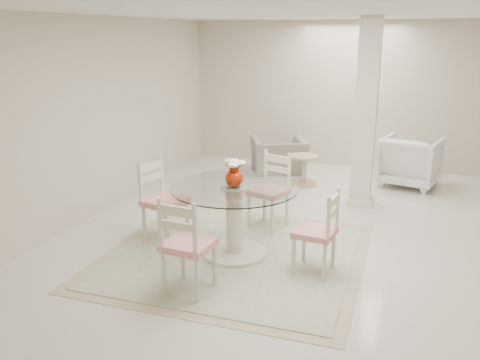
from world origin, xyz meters
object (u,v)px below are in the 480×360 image
(armchair_white, at_px, (410,161))
(dining_chair_south, at_px, (185,239))
(red_vase, at_px, (234,173))
(dining_chair_north, at_px, (272,185))
(dining_table, at_px, (234,221))
(column, at_px, (366,114))
(dining_chair_east, at_px, (321,226))
(side_table, at_px, (304,171))
(recliner_taupe, at_px, (279,156))
(dining_chair_west, at_px, (160,194))

(armchair_white, bearing_deg, dining_chair_south, 80.51)
(red_vase, distance_m, dining_chair_north, 1.10)
(dining_table, distance_m, dining_chair_south, 1.04)
(column, distance_m, dining_chair_south, 3.70)
(armchair_white, bearing_deg, dining_table, 76.65)
(dining_table, relative_size, dining_chair_east, 1.40)
(dining_table, height_order, red_vase, red_vase)
(side_table, bearing_deg, armchair_white, 17.13)
(column, relative_size, recliner_taupe, 2.81)
(recliner_taupe, bearing_deg, dining_chair_east, 86.32)
(column, relative_size, dining_chair_west, 2.40)
(column, bearing_deg, dining_chair_south, -111.50)
(dining_chair_west, bearing_deg, dining_chair_north, -39.49)
(armchair_white, bearing_deg, recliner_taupe, 11.45)
(dining_table, height_order, dining_chair_east, dining_chair_east)
(dining_chair_east, bearing_deg, armchair_white, 174.41)
(dining_chair_west, bearing_deg, red_vase, -84.31)
(dining_chair_west, height_order, recliner_taupe, dining_chair_west)
(dining_table, bearing_deg, dining_chair_east, -8.30)
(dining_chair_south, xyz_separation_m, armchair_white, (2.00, 4.59, -0.17))
(red_vase, height_order, dining_chair_south, red_vase)
(recliner_taupe, xyz_separation_m, armchair_white, (2.27, -0.10, 0.10))
(recliner_taupe, bearing_deg, dining_chair_north, 78.14)
(column, height_order, dining_chair_west, column)
(dining_chair_west, distance_m, recliner_taupe, 3.58)
(dining_chair_east, xyz_separation_m, side_table, (-0.83, 3.20, -0.30))
(dining_chair_west, relative_size, armchair_white, 1.24)
(recliner_taupe, height_order, side_table, recliner_taupe)
(dining_chair_south, bearing_deg, recliner_taupe, -81.18)
(column, bearing_deg, side_table, 145.13)
(dining_chair_north, distance_m, armchair_white, 3.08)
(side_table, bearing_deg, dining_chair_west, -112.18)
(column, height_order, red_vase, column)
(red_vase, xyz_separation_m, side_table, (0.17, 3.06, -0.75))
(recliner_taupe, xyz_separation_m, side_table, (0.59, -0.62, -0.08))
(dining_chair_east, distance_m, dining_chair_north, 1.43)
(dining_chair_south, bearing_deg, armchair_white, -108.08)
(dining_chair_east, distance_m, dining_chair_west, 2.04)
(dining_table, bearing_deg, recliner_taupe, 96.51)
(dining_chair_east, xyz_separation_m, recliner_taupe, (-1.43, 3.82, -0.22))
(red_vase, bearing_deg, dining_chair_east, -8.29)
(dining_table, bearing_deg, armchair_white, 62.58)
(column, distance_m, side_table, 1.66)
(dining_chair_south, xyz_separation_m, side_table, (0.32, 4.07, -0.35))
(recliner_taupe, bearing_deg, dining_chair_west, 56.36)
(dining_chair_south, relative_size, recliner_taupe, 1.16)
(dining_chair_east, distance_m, recliner_taupe, 4.09)
(column, xyz_separation_m, side_table, (-1.01, 0.70, -1.12))
(column, xyz_separation_m, dining_chair_north, (-1.02, -1.34, -0.77))
(dining_chair_west, xyz_separation_m, armchair_white, (2.86, 3.42, -0.18))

